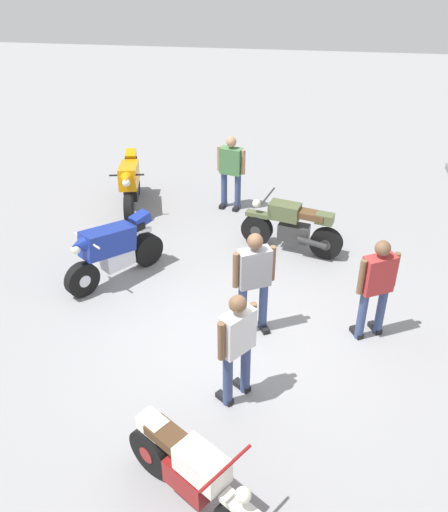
{
  "coord_description": "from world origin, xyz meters",
  "views": [
    {
      "loc": [
        6.51,
        0.58,
        5.56
      ],
      "look_at": [
        -1.06,
        -0.37,
        0.75
      ],
      "focal_mm": 39.11,
      "sensor_mm": 36.0,
      "label": 1
    }
  ],
  "objects_px": {
    "motorcycle_olive_vintage": "(292,228)",
    "motorcycle_orange_sportbike": "(130,182)",
    "person_in_green_shirt": "(231,169)",
    "person_in_red_shirt": "(376,284)",
    "motorcycle_blue_sportbike": "(113,250)",
    "person_in_gray_shirt": "(254,278)",
    "person_in_white_shirt": "(237,343)",
    "motorcycle_cream_vintage": "(192,475)"
  },
  "relations": [
    {
      "from": "motorcycle_blue_sportbike",
      "to": "motorcycle_orange_sportbike",
      "type": "relative_size",
      "value": 0.85
    },
    {
      "from": "motorcycle_orange_sportbike",
      "to": "motorcycle_cream_vintage",
      "type": "bearing_deg",
      "value": 9.38
    },
    {
      "from": "motorcycle_olive_vintage",
      "to": "motorcycle_blue_sportbike",
      "type": "xyz_separation_m",
      "value": [
        1.33,
        -3.01,
        0.11
      ]
    },
    {
      "from": "person_in_green_shirt",
      "to": "person_in_red_shirt",
      "type": "height_order",
      "value": "person_in_red_shirt"
    },
    {
      "from": "person_in_green_shirt",
      "to": "person_in_red_shirt",
      "type": "bearing_deg",
      "value": 47.89
    },
    {
      "from": "motorcycle_cream_vintage",
      "to": "person_in_white_shirt",
      "type": "height_order",
      "value": "person_in_white_shirt"
    },
    {
      "from": "motorcycle_orange_sportbike",
      "to": "motorcycle_blue_sportbike",
      "type": "bearing_deg",
      "value": -1.63
    },
    {
      "from": "person_in_gray_shirt",
      "to": "person_in_red_shirt",
      "type": "xyz_separation_m",
      "value": [
        -0.1,
        1.76,
        -0.03
      ]
    },
    {
      "from": "motorcycle_olive_vintage",
      "to": "person_in_white_shirt",
      "type": "distance_m",
      "value": 3.92
    },
    {
      "from": "motorcycle_cream_vintage",
      "to": "motorcycle_orange_sportbike",
      "type": "distance_m",
      "value": 7.26
    },
    {
      "from": "person_in_white_shirt",
      "to": "motorcycle_cream_vintage",
      "type": "bearing_deg",
      "value": 118.35
    },
    {
      "from": "motorcycle_orange_sportbike",
      "to": "person_in_white_shirt",
      "type": "xyz_separation_m",
      "value": [
        5.19,
        2.81,
        0.35
      ]
    },
    {
      "from": "motorcycle_blue_sportbike",
      "to": "person_in_white_shirt",
      "type": "bearing_deg",
      "value": 81.28
    },
    {
      "from": "motorcycle_cream_vintage",
      "to": "motorcycle_orange_sportbike",
      "type": "xyz_separation_m",
      "value": [
        -6.81,
        -2.51,
        0.11
      ]
    },
    {
      "from": "motorcycle_blue_sportbike",
      "to": "person_in_green_shirt",
      "type": "bearing_deg",
      "value": -171.7
    },
    {
      "from": "motorcycle_cream_vintage",
      "to": "person_in_red_shirt",
      "type": "distance_m",
      "value": 3.83
    },
    {
      "from": "motorcycle_olive_vintage",
      "to": "person_in_gray_shirt",
      "type": "relative_size",
      "value": 1.13
    },
    {
      "from": "motorcycle_olive_vintage",
      "to": "person_in_red_shirt",
      "type": "height_order",
      "value": "person_in_red_shirt"
    },
    {
      "from": "person_in_green_shirt",
      "to": "person_in_white_shirt",
      "type": "distance_m",
      "value": 5.52
    },
    {
      "from": "person_in_green_shirt",
      "to": "motorcycle_cream_vintage",
      "type": "bearing_deg",
      "value": 18.26
    },
    {
      "from": "motorcycle_olive_vintage",
      "to": "person_in_white_shirt",
      "type": "relative_size",
      "value": 1.16
    },
    {
      "from": "person_in_green_shirt",
      "to": "person_in_red_shirt",
      "type": "xyz_separation_m",
      "value": [
        3.97,
        2.56,
        0.05
      ]
    },
    {
      "from": "person_in_gray_shirt",
      "to": "person_in_red_shirt",
      "type": "height_order",
      "value": "person_in_gray_shirt"
    },
    {
      "from": "person_in_white_shirt",
      "to": "person_in_red_shirt",
      "type": "bearing_deg",
      "value": -102.01
    },
    {
      "from": "person_in_gray_shirt",
      "to": "person_in_red_shirt",
      "type": "bearing_deg",
      "value": 67.38
    },
    {
      "from": "motorcycle_blue_sportbike",
      "to": "person_in_white_shirt",
      "type": "distance_m",
      "value": 3.47
    },
    {
      "from": "motorcycle_olive_vintage",
      "to": "person_in_white_shirt",
      "type": "xyz_separation_m",
      "value": [
        3.84,
        -0.63,
        0.45
      ]
    },
    {
      "from": "motorcycle_cream_vintage",
      "to": "person_in_red_shirt",
      "type": "relative_size",
      "value": 1.01
    },
    {
      "from": "motorcycle_orange_sportbike",
      "to": "person_in_red_shirt",
      "type": "relative_size",
      "value": 1.18
    },
    {
      "from": "person_in_gray_shirt",
      "to": "person_in_white_shirt",
      "type": "height_order",
      "value": "person_in_gray_shirt"
    },
    {
      "from": "motorcycle_cream_vintage",
      "to": "person_in_green_shirt",
      "type": "height_order",
      "value": "person_in_green_shirt"
    },
    {
      "from": "motorcycle_cream_vintage",
      "to": "person_in_white_shirt",
      "type": "bearing_deg",
      "value": 115.23
    },
    {
      "from": "person_in_white_shirt",
      "to": "motorcycle_orange_sportbike",
      "type": "bearing_deg",
      "value": -22.58
    },
    {
      "from": "motorcycle_olive_vintage",
      "to": "person_in_gray_shirt",
      "type": "distance_m",
      "value": 2.54
    },
    {
      "from": "motorcycle_orange_sportbike",
      "to": "person_in_red_shirt",
      "type": "xyz_separation_m",
      "value": [
        3.68,
        4.67,
        0.35
      ]
    },
    {
      "from": "motorcycle_blue_sportbike",
      "to": "person_in_green_shirt",
      "type": "relative_size",
      "value": 1.04
    },
    {
      "from": "person_in_green_shirt",
      "to": "person_in_white_shirt",
      "type": "height_order",
      "value": "person_in_white_shirt"
    },
    {
      "from": "motorcycle_blue_sportbike",
      "to": "motorcycle_orange_sportbike",
      "type": "distance_m",
      "value": 2.72
    },
    {
      "from": "person_in_gray_shirt",
      "to": "person_in_white_shirt",
      "type": "bearing_deg",
      "value": -30.01
    },
    {
      "from": "motorcycle_blue_sportbike",
      "to": "person_in_red_shirt",
      "type": "xyz_separation_m",
      "value": [
        1.0,
        4.24,
        0.35
      ]
    },
    {
      "from": "motorcycle_blue_sportbike",
      "to": "motorcycle_orange_sportbike",
      "type": "xyz_separation_m",
      "value": [
        -2.68,
        -0.44,
        0.0
      ]
    },
    {
      "from": "motorcycle_olive_vintage",
      "to": "motorcycle_orange_sportbike",
      "type": "bearing_deg",
      "value": -5.85
    }
  ]
}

